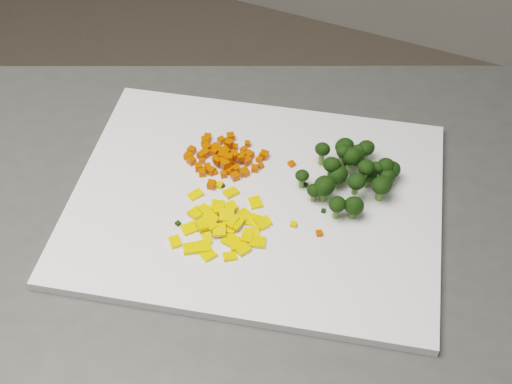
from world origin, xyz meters
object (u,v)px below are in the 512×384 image
at_px(cutting_board, 256,201).
at_px(carrot_pile, 226,153).
at_px(broccoli_pile, 346,173).
at_px(pepper_pile, 219,219).

relative_size(cutting_board, carrot_pile, 4.50).
relative_size(cutting_board, broccoli_pile, 3.75).
distance_m(carrot_pile, broccoli_pile, 0.16).
relative_size(carrot_pile, pepper_pile, 0.86).
distance_m(carrot_pile, pepper_pile, 0.11).
bearing_deg(carrot_pile, pepper_pile, -68.60).
distance_m(cutting_board, pepper_pile, 0.06).
bearing_deg(pepper_pile, carrot_pile, 111.40).
relative_size(pepper_pile, broccoli_pile, 0.97).
relative_size(cutting_board, pepper_pile, 3.88).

